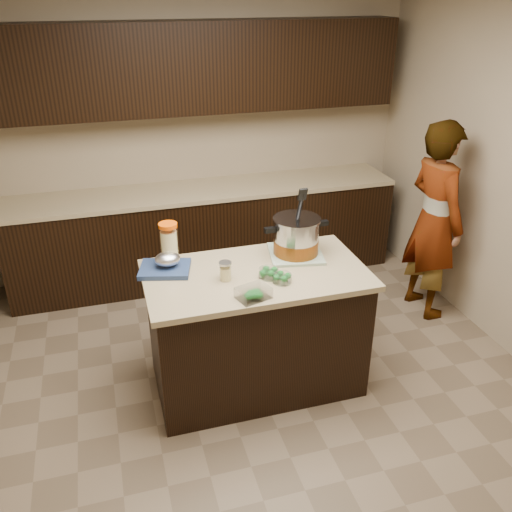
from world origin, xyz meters
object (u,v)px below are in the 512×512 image
Objects in this scene: stock_pot at (296,238)px; person at (434,221)px; lemonade_pitcher at (169,246)px; island at (256,329)px.

stock_pot is 1.43m from person.
person is at bearing 7.48° from lemonade_pitcher.
person is (1.36, 0.39, -0.19)m from stock_pot.
person is at bearing 17.98° from island.
stock_pot is 0.86m from lemonade_pitcher.
stock_pot reaches higher than lemonade_pitcher.
island is 0.87× the size of person.
lemonade_pitcher is 0.18× the size of person.
stock_pot is 1.55× the size of lemonade_pitcher.
stock_pot is at bearing 26.25° from island.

